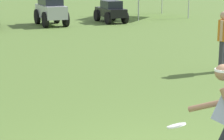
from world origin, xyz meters
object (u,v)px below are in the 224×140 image
teammate_near_sideline (223,36)px  parked_car_slot_e (111,11)px  frisbee_in_flight (176,126)px  parked_car_slot_d (51,10)px

teammate_near_sideline → parked_car_slot_e: (1.53, 11.43, -0.38)m
frisbee_in_flight → parked_car_slot_d: parked_car_slot_d is taller
frisbee_in_flight → parked_car_slot_e: size_ratio=0.16×
parked_car_slot_d → teammate_near_sideline: bearing=-82.1°
teammate_near_sideline → frisbee_in_flight: bearing=-132.2°
frisbee_in_flight → teammate_near_sideline: teammate_near_sideline is taller
parked_car_slot_e → parked_car_slot_d: bearing=-179.3°
teammate_near_sideline → parked_car_slot_e: 11.54m
parked_car_slot_d → parked_car_slot_e: (3.12, 0.04, -0.18)m
teammate_near_sideline → parked_car_slot_d: teammate_near_sideline is taller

